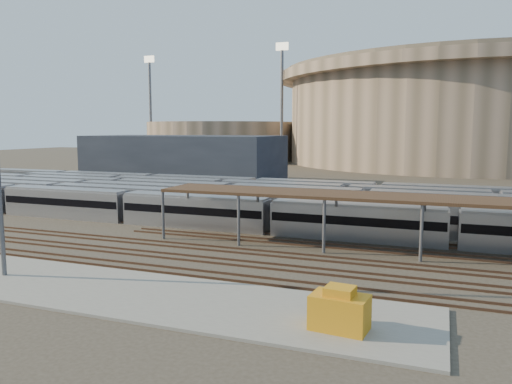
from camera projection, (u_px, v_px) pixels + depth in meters
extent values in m
plane|color=#383026|center=(228.00, 248.00, 48.42)|extent=(420.00, 420.00, 0.00)
cube|color=gray|center=(82.00, 286.00, 36.25)|extent=(50.00, 9.00, 0.20)
cube|color=#AAABAF|center=(271.00, 217.00, 55.04)|extent=(112.00, 2.90, 3.60)
cube|color=#AAABAF|center=(315.00, 213.00, 57.55)|extent=(112.00, 2.90, 3.60)
cube|color=#AAABAF|center=(334.00, 209.00, 60.99)|extent=(112.00, 2.90, 3.60)
cube|color=#AAABAF|center=(231.00, 198.00, 70.35)|extent=(112.00, 2.90, 3.60)
cube|color=#AAABAF|center=(346.00, 199.00, 68.84)|extent=(112.00, 2.90, 3.60)
cube|color=#AAABAF|center=(256.00, 191.00, 77.96)|extent=(112.00, 2.90, 3.60)
cylinder|color=#57585C|center=(163.00, 215.00, 52.13)|extent=(0.30, 0.30, 5.00)
cylinder|color=#57585C|center=(188.00, 208.00, 57.14)|extent=(0.30, 0.30, 5.00)
cylinder|color=#57585C|center=(239.00, 221.00, 49.12)|extent=(0.30, 0.30, 5.00)
cylinder|color=#57585C|center=(258.00, 212.00, 54.13)|extent=(0.30, 0.30, 5.00)
cylinder|color=#57585C|center=(324.00, 227.00, 46.10)|extent=(0.30, 0.30, 5.00)
cylinder|color=#57585C|center=(336.00, 217.00, 51.11)|extent=(0.30, 0.30, 5.00)
cylinder|color=#57585C|center=(421.00, 233.00, 43.09)|extent=(0.30, 0.30, 5.00)
cylinder|color=#57585C|center=(424.00, 223.00, 48.10)|extent=(0.30, 0.30, 5.00)
cube|color=#342215|center=(475.00, 201.00, 43.76)|extent=(60.00, 6.00, 0.30)
cube|color=#4C3323|center=(221.00, 251.00, 46.79)|extent=(170.00, 0.12, 0.18)
cube|color=#4C3323|center=(227.00, 247.00, 48.18)|extent=(170.00, 0.12, 0.18)
cube|color=#4C3323|center=(201.00, 261.00, 43.08)|extent=(170.00, 0.12, 0.18)
cube|color=#4C3323|center=(209.00, 257.00, 44.47)|extent=(170.00, 0.12, 0.18)
cube|color=#4C3323|center=(178.00, 274.00, 39.37)|extent=(170.00, 0.12, 0.18)
cube|color=#4C3323|center=(187.00, 269.00, 40.76)|extent=(170.00, 0.12, 0.18)
cylinder|color=gray|center=(464.00, 121.00, 167.76)|extent=(116.00, 116.00, 28.00)
cylinder|color=gray|center=(467.00, 74.00, 165.81)|extent=(124.00, 124.00, 3.00)
cylinder|color=brown|center=(467.00, 67.00, 165.53)|extent=(120.00, 120.00, 1.50)
cylinder|color=gray|center=(222.00, 141.00, 189.24)|extent=(56.00, 56.00, 14.00)
cube|color=#1E232D|center=(185.00, 158.00, 111.12)|extent=(42.00, 20.00, 10.00)
cylinder|color=#57585C|center=(282.00, 108.00, 158.76)|extent=(1.00, 1.00, 36.00)
cube|color=#FFF2CC|center=(282.00, 46.00, 156.34)|extent=(4.00, 0.60, 2.40)
cylinder|color=#57585C|center=(151.00, 111.00, 187.36)|extent=(1.00, 1.00, 36.00)
cube|color=#FFF2CC|center=(149.00, 59.00, 184.95)|extent=(4.00, 0.60, 2.40)
cylinder|color=#57585C|center=(368.00, 112.00, 198.11)|extent=(1.00, 1.00, 36.00)
cube|color=#FFF2CC|center=(369.00, 63.00, 195.70)|extent=(4.00, 0.60, 2.40)
cube|color=#C48112|center=(340.00, 312.00, 28.13)|extent=(3.37, 2.31, 1.99)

